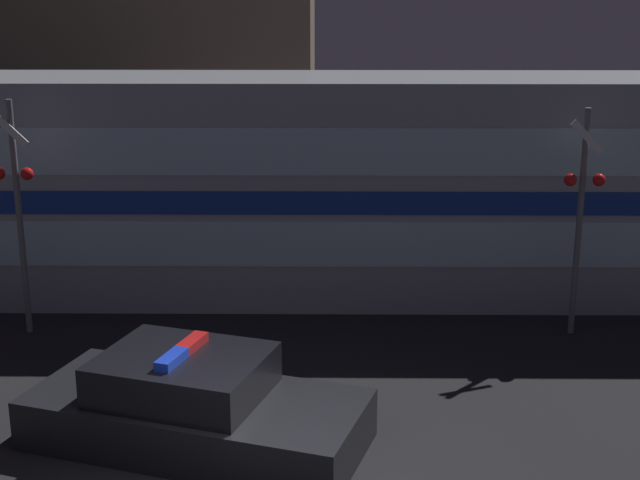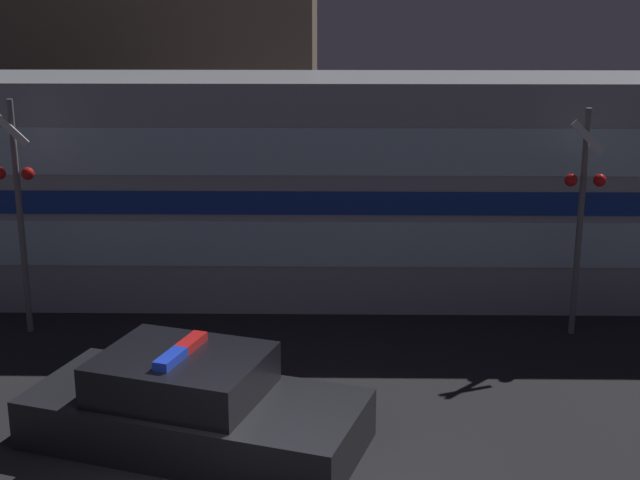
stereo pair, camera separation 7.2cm
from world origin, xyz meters
The scene contains 5 objects.
train centered at (2.35, 7.94, 2.08)m, with size 16.87×2.90×4.16m.
police_car centered at (-0.81, 1.70, 0.49)m, with size 4.68×3.13×1.31m.
crossing_signal_near centered at (5.11, 5.61, 2.23)m, with size 0.68×0.27×3.87m.
crossing_signal_far centered at (-4.24, 5.56, 2.30)m, with size 0.68×0.27×4.00m.
building_left centered at (-4.34, 16.67, 4.94)m, with size 9.61×6.34×9.88m.
Camera 2 is at (1.01, -8.77, 5.63)m, focal length 50.00 mm.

